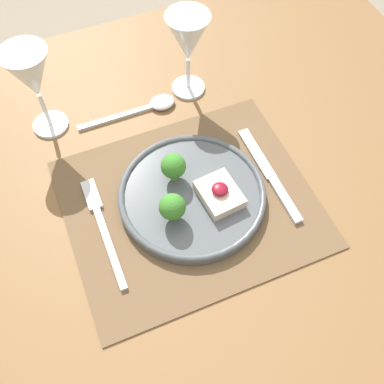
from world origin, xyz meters
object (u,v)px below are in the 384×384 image
(spoon, at_px, (151,106))
(knife, at_px, (273,180))
(dinner_plate, at_px, (192,194))
(fork, at_px, (101,223))
(wine_glass_near, at_px, (188,41))
(wine_glass_far, at_px, (32,77))

(spoon, bearing_deg, knife, -57.64)
(dinner_plate, height_order, fork, dinner_plate)
(wine_glass_near, bearing_deg, fork, -136.78)
(wine_glass_near, bearing_deg, dinner_plate, -110.91)
(dinner_plate, bearing_deg, spoon, 88.48)
(dinner_plate, relative_size, wine_glass_near, 1.47)
(wine_glass_near, bearing_deg, knife, -79.21)
(dinner_plate, distance_m, knife, 0.15)
(knife, relative_size, wine_glass_far, 1.20)
(wine_glass_far, bearing_deg, wine_glass_near, -2.00)
(fork, xyz_separation_m, wine_glass_far, (-0.03, 0.25, 0.12))
(knife, xyz_separation_m, wine_glass_near, (-0.05, 0.28, 0.12))
(dinner_plate, bearing_deg, fork, 176.06)
(dinner_plate, distance_m, spoon, 0.23)
(knife, relative_size, spoon, 1.09)
(fork, bearing_deg, spoon, 53.30)
(dinner_plate, relative_size, wine_glass_far, 1.42)
(dinner_plate, height_order, wine_glass_near, wine_glass_near)
(knife, bearing_deg, spoon, 117.54)
(fork, height_order, knife, knife)
(spoon, bearing_deg, wine_glass_near, 16.40)
(wine_glass_near, xyz_separation_m, wine_glass_far, (-0.29, 0.01, 0.01))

